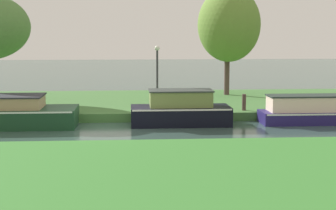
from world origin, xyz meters
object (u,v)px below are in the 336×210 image
lamp_post (157,70)px  mooring_post_near (244,102)px  navy_narrowboat (317,111)px  willow_tree_centre (229,25)px  black_cruiser (180,110)px

lamp_post → mooring_post_near: size_ratio=3.95×
navy_narrowboat → willow_tree_centre: willow_tree_centre is taller
navy_narrowboat → mooring_post_near: size_ratio=6.98×
willow_tree_centre → mooring_post_near: willow_tree_centre is taller
lamp_post → mooring_post_near: (4.13, -0.67, -1.54)m
navy_narrowboat → black_cruiser: (-6.25, 0.00, 0.12)m
navy_narrowboat → willow_tree_centre: bearing=109.3°
navy_narrowboat → black_cruiser: black_cruiser is taller
mooring_post_near → navy_narrowboat: bearing=-26.3°
navy_narrowboat → black_cruiser: bearing=180.0°
black_cruiser → willow_tree_centre: bearing=65.0°
mooring_post_near → lamp_post: bearing=170.7°
black_cruiser → lamp_post: size_ratio=1.43×
willow_tree_centre → mooring_post_near: size_ratio=8.11×
willow_tree_centre → black_cruiser: bearing=-115.0°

